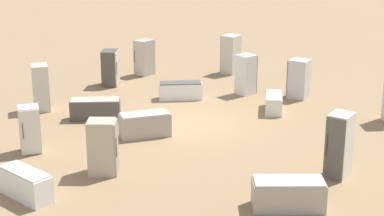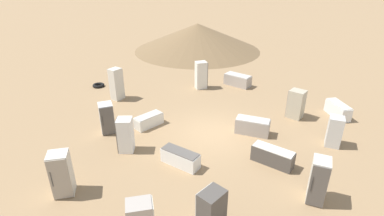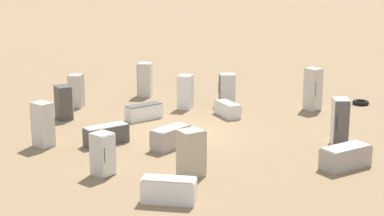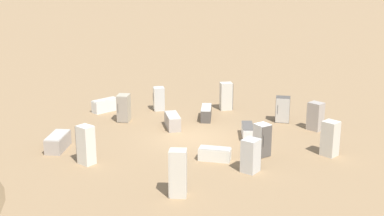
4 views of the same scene
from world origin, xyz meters
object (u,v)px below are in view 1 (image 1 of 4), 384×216
Objects in this scene: discarded_fridge_10 at (145,125)px; discarded_fridge_11 at (41,88)px; discarded_fridge_0 at (274,103)px; discarded_fridge_3 at (231,54)px; discarded_fridge_13 at (26,184)px; discarded_fridge_12 at (339,145)px; discarded_fridge_15 at (288,194)px; discarded_fridge_2 at (103,147)px; discarded_fridge_9 at (95,109)px; discarded_fridge_5 at (144,57)px; discarded_fridge_4 at (110,68)px; discarded_fridge_7 at (181,91)px; discarded_fridge_1 at (30,129)px; discarded_fridge_6 at (299,79)px; discarded_fridge_8 at (246,74)px.

discarded_fridge_10 is 1.02× the size of discarded_fridge_11.
discarded_fridge_0 is 5.54m from discarded_fridge_3.
discarded_fridge_3 reaches higher than discarded_fridge_13.
discarded_fridge_0 is 5.90m from discarded_fridge_12.
discarded_fridge_15 is (0.49, -6.38, -0.01)m from discarded_fridge_10.
discarded_fridge_2 is 0.88× the size of discarded_fridge_9.
discarded_fridge_12 is at bearing -48.01° from discarded_fridge_11.
discarded_fridge_3 is 3.78m from discarded_fridge_5.
discarded_fridge_4 is 0.85× the size of discarded_fridge_7.
discarded_fridge_12 is (2.92, -5.64, 0.51)m from discarded_fridge_10.
discarded_fridge_1 is 10.57m from discarded_fridge_6.
discarded_fridge_12 is (6.46, -6.34, 0.19)m from discarded_fridge_1.
discarded_fridge_1 is 11.40m from discarded_fridge_3.
discarded_fridge_13 is (-8.44, -9.10, -0.39)m from discarded_fridge_5.
discarded_fridge_11 reaches higher than discarded_fridge_13.
discarded_fridge_15 is (-1.24, -12.44, -0.35)m from discarded_fridge_4.
discarded_fridge_3 is 1.00× the size of discarded_fridge_11.
discarded_fridge_7 is 4.24m from discarded_fridge_10.
discarded_fridge_11 is (-8.85, 3.86, 0.09)m from discarded_fridge_6.
discarded_fridge_0 is 2.38m from discarded_fridge_8.
discarded_fridge_3 reaches higher than discarded_fridge_8.
discarded_fridge_12 reaches higher than discarded_fridge_7.
discarded_fridge_6 is (1.86, 0.78, 0.44)m from discarded_fridge_0.
discarded_fridge_2 reaches higher than discarded_fridge_5.
discarded_fridge_4 is at bearing -143.03° from discarded_fridge_13.
discarded_fridge_2 is 4.74m from discarded_fridge_9.
discarded_fridge_5 is at bearing -160.39° from discarded_fridge_7.
discarded_fridge_1 is 4.11m from discarded_fridge_11.
discarded_fridge_6 is 9.65m from discarded_fridge_11.
discarded_fridge_12 reaches higher than discarded_fridge_11.
discarded_fridge_10 is (-7.03, -0.56, -0.36)m from discarded_fridge_6.
discarded_fridge_1 is 0.98× the size of discarded_fridge_4.
discarded_fridge_2 is 0.92× the size of discarded_fridge_11.
discarded_fridge_2 is 5.29m from discarded_fridge_15.
discarded_fridge_12 is at bearing 26.70° from discarded_fridge_7.
discarded_fridge_3 is 13.11m from discarded_fridge_15.
discarded_fridge_4 is 0.97× the size of discarded_fridge_6.
discarded_fridge_11 is at bearing 44.43° from discarded_fridge_15.
discarded_fridge_6 is at bearing 87.49° from discarded_fridge_7.
discarded_fridge_7 is 9.62m from discarded_fridge_15.
discarded_fridge_11 is at bearing -151.37° from discarded_fridge_2.
discarded_fridge_12 reaches higher than discarded_fridge_13.
discarded_fridge_8 reaches higher than discarded_fridge_4.
discarded_fridge_2 is 1.03× the size of discarded_fridge_6.
discarded_fridge_8 reaches higher than discarded_fridge_7.
discarded_fridge_7 is at bearing 122.49° from discarded_fridge_6.
discarded_fridge_2 is 11.70m from discarded_fridge_3.
discarded_fridge_10 is 6.40m from discarded_fridge_15.
discarded_fridge_6 is at bearing 35.93° from discarded_fridge_8.
discarded_fridge_7 is 3.78m from discarded_fridge_9.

